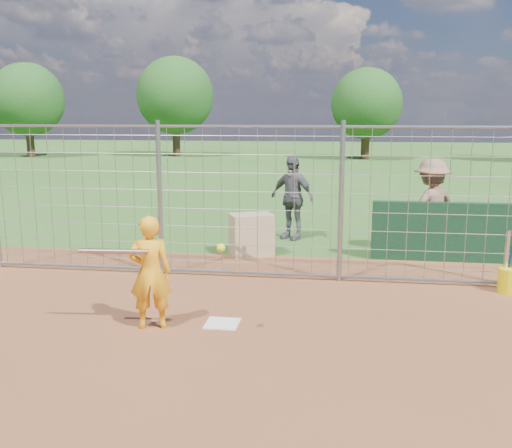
% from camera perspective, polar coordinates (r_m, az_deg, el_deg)
% --- Properties ---
extents(ground, '(100.00, 100.00, 0.00)m').
position_cam_1_polar(ground, '(7.74, -3.09, -9.46)').
color(ground, '#2D591E').
rests_on(ground, ground).
extents(infield_dirt, '(18.00, 18.00, 0.00)m').
position_cam_1_polar(infield_dirt, '(5.12, -10.14, -20.97)').
color(infield_dirt, brown).
rests_on(infield_dirt, ground).
extents(home_plate, '(0.43, 0.43, 0.02)m').
position_cam_1_polar(home_plate, '(7.55, -3.39, -9.91)').
color(home_plate, silver).
rests_on(home_plate, ground).
extents(dugout_wall, '(2.60, 0.20, 1.10)m').
position_cam_1_polar(dugout_wall, '(11.09, 18.23, -0.76)').
color(dugout_wall, '#11381E').
rests_on(dugout_wall, ground).
extents(batter, '(0.60, 0.47, 1.46)m').
position_cam_1_polar(batter, '(7.32, -10.54, -4.80)').
color(batter, '#FBA215').
rests_on(batter, ground).
extents(bystander_b, '(1.15, 0.91, 1.82)m').
position_cam_1_polar(bystander_b, '(12.40, 3.61, 2.66)').
color(bystander_b, '#56565B').
rests_on(bystander_b, ground).
extents(bystander_c, '(1.38, 1.24, 1.86)m').
position_cam_1_polar(bystander_c, '(11.44, 17.10, 1.59)').
color(bystander_c, '#89604B').
rests_on(bystander_c, ground).
extents(equipment_bin, '(0.96, 0.83, 0.80)m').
position_cam_1_polar(equipment_bin, '(11.04, -0.44, -1.05)').
color(equipment_bin, tan).
rests_on(equipment_bin, ground).
extents(equipment_in_play, '(1.85, 0.23, 0.20)m').
position_cam_1_polar(equipment_in_play, '(7.07, -11.63, -2.61)').
color(equipment_in_play, silver).
rests_on(equipment_in_play, ground).
extents(bucket_with_bats, '(0.34, 0.36, 0.98)m').
position_cam_1_polar(bucket_with_bats, '(9.57, 24.03, -4.86)').
color(bucket_with_bats, yellow).
rests_on(bucket_with_bats, ground).
extents(backstop_fence, '(9.08, 0.08, 2.60)m').
position_cam_1_polar(backstop_fence, '(9.33, -0.77, 2.10)').
color(backstop_fence, gray).
rests_on(backstop_fence, ground).
extents(tree_line, '(44.66, 6.72, 6.48)m').
position_cam_1_polar(tree_line, '(35.29, 11.23, 12.41)').
color(tree_line, '#3F2B19').
rests_on(tree_line, ground).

